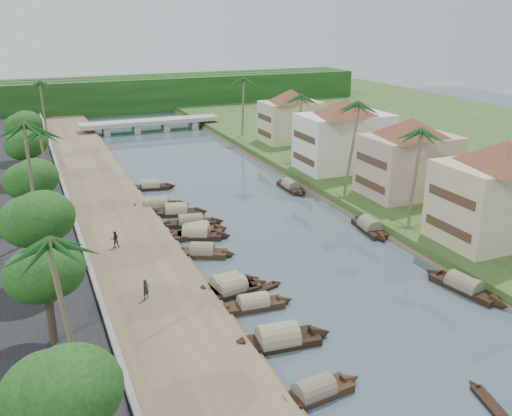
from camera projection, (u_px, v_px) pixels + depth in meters
name	position (u px, v px, depth m)	size (l,w,h in m)	color
ground	(319.00, 272.00, 53.66)	(220.00, 220.00, 0.00)	#3C4F5B
left_bank	(113.00, 222.00, 65.23)	(10.00, 180.00, 0.80)	brown
right_bank	(372.00, 186.00, 77.80)	(16.00, 180.00, 1.20)	#2A4A1D
road	(33.00, 230.00, 62.06)	(8.00, 180.00, 1.40)	black
retaining_wall	(74.00, 219.00, 63.40)	(0.40, 180.00, 1.10)	slate
treeline	(125.00, 94.00, 139.72)	(120.00, 14.00, 8.00)	#11330E
bridge	(150.00, 123.00, 116.00)	(28.00, 4.00, 2.40)	#9F9F95
building_near	(500.00, 190.00, 56.69)	(14.85, 14.85, 10.20)	tan
building_mid	(409.00, 156.00, 71.11)	(14.11, 14.11, 9.70)	tan
building_far	(344.00, 134.00, 82.90)	(15.59, 15.59, 10.20)	beige
building_distant	(291.00, 115.00, 100.90)	(12.62, 12.62, 9.20)	tan
sampan_0	(314.00, 393.00, 35.97)	(7.51, 2.39, 1.98)	black
sampan_1	(278.00, 340.00, 41.71)	(8.84, 2.71, 2.54)	black
sampan_2	(253.00, 305.00, 46.79)	(7.23, 1.95, 1.93)	black
sampan_3	(231.00, 291.00, 48.99)	(6.79, 2.33, 1.85)	black
sampan_4	(233.00, 288.00, 49.56)	(7.03, 1.99, 2.01)	black
sampan_5	(226.00, 286.00, 49.95)	(7.29, 2.78, 2.27)	black
sampan_6	(203.00, 252.00, 56.94)	(6.81, 4.48, 2.07)	black
sampan_7	(195.00, 235.00, 61.46)	(7.93, 4.66, 2.13)	black
sampan_8	(196.00, 232.00, 62.06)	(7.74, 2.43, 2.35)	black
sampan_9	(191.00, 222.00, 65.02)	(8.07, 2.99, 2.03)	black
sampan_10	(156.00, 206.00, 70.37)	(8.35, 2.94, 2.25)	black
sampan_11	(177.00, 212.00, 68.48)	(7.77, 3.75, 2.19)	black
sampan_12	(157.00, 204.00, 71.33)	(8.35, 3.76, 2.00)	black
sampan_13	(151.00, 187.00, 78.36)	(7.27, 2.83, 1.99)	black
sampan_14	(464.00, 287.00, 49.80)	(3.26, 9.07, 2.17)	black
sampan_15	(369.00, 227.00, 63.53)	(2.72, 8.31, 2.19)	black
sampan_16	(290.00, 187.00, 78.28)	(1.73, 8.02, 1.99)	black
canoe_0	(494.00, 409.00, 34.99)	(2.03, 5.95, 0.78)	black
canoe_1	(259.00, 291.00, 49.77)	(5.37, 2.44, 0.87)	black
canoe_2	(168.00, 232.00, 63.07)	(4.56, 3.26, 0.72)	black
palm_1	(418.00, 132.00, 62.67)	(3.20, 3.20, 11.18)	#74644D
palm_2	(352.00, 106.00, 72.60)	(3.20, 3.20, 12.45)	#74644D
palm_3	(298.00, 97.00, 88.52)	(3.20, 3.20, 11.16)	#74644D
palm_4	(60.00, 243.00, 33.39)	(3.20, 3.20, 10.69)	#74644D
palm_5	(25.00, 127.00, 54.28)	(3.20, 3.20, 13.21)	#74644D
palm_6	(42.00, 132.00, 70.25)	(3.20, 3.20, 9.45)	#74644D
palm_7	(242.00, 80.00, 104.06)	(3.20, 3.20, 11.97)	#74644D
palm_8	(41.00, 84.00, 94.74)	(3.20, 3.20, 12.22)	#74644D
tree_0	(62.00, 393.00, 25.91)	(4.74, 4.74, 7.42)	#463628
tree_1	(45.00, 273.00, 38.01)	(4.59, 4.59, 7.23)	#463628
tree_2	(37.00, 220.00, 46.32)	(5.20, 5.20, 8.00)	#463628
tree_3	(31.00, 180.00, 61.16)	(4.97, 4.97, 6.81)	#463628
tree_4	(26.00, 144.00, 75.46)	(4.80, 4.80, 7.19)	#463628
tree_5	(24.00, 126.00, 86.67)	(4.80, 4.80, 7.44)	#463628
tree_6	(371.00, 129.00, 85.11)	(4.80, 4.80, 7.40)	#463628
person_near	(146.00, 289.00, 46.69)	(0.63, 0.41, 1.72)	#28272F
person_far	(115.00, 239.00, 56.98)	(0.82, 0.64, 1.68)	#342B24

